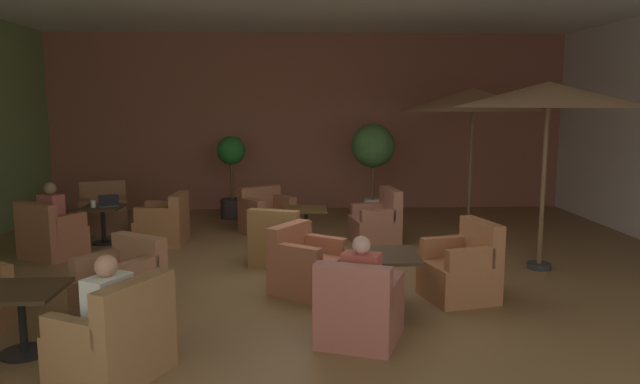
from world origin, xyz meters
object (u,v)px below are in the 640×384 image
at_px(armchair_front_left_east, 51,236).
at_px(armchair_front_right_east, 280,244).
at_px(patron_blue_shirt, 108,297).
at_px(patron_by_window, 51,208).
at_px(cafe_table_front_right, 306,217).
at_px(armchair_mid_center_south, 462,271).
at_px(armchair_rear_right_south, 114,342).
at_px(armchair_front_right_north, 267,216).
at_px(iced_drink_cup, 93,204).
at_px(armchair_mid_center_north, 307,267).
at_px(patio_umbrella_tall_red, 473,100).
at_px(armchair_front_left_south, 164,225).
at_px(patron_with_friend, 361,273).
at_px(open_laptop, 109,203).
at_px(cafe_table_front_left, 103,216).
at_px(armchair_front_right_south, 377,223).
at_px(patio_umbrella_center_beige, 548,95).
at_px(cafe_table_mid_center, 382,264).
at_px(armchair_rear_right_west, 122,288).
at_px(armchair_mid_center_east, 359,311).
at_px(cafe_table_rear_right, 21,306).
at_px(armchair_front_left_north, 104,214).
at_px(potted_tree_left_corner, 232,169).
at_px(potted_tree_mid_left, 373,151).

height_order(armchair_front_left_east, armchair_front_right_east, armchair_front_left_east).
relative_size(patron_blue_shirt, patron_by_window, 0.92).
relative_size(armchair_front_left_east, cafe_table_front_right, 1.51).
xyz_separation_m(armchair_mid_center_south, armchair_rear_right_south, (-3.47, -1.85, -0.02)).
height_order(armchair_front_right_north, patron_blue_shirt, patron_blue_shirt).
bearing_deg(iced_drink_cup, armchair_mid_center_north, -38.08).
height_order(armchair_mid_center_south, patio_umbrella_tall_red, patio_umbrella_tall_red).
xyz_separation_m(armchair_front_left_south, armchair_mid_center_north, (2.25, -2.66, 0.00)).
bearing_deg(patron_with_friend, armchair_front_left_east, 141.82).
distance_m(patron_blue_shirt, open_laptop, 5.10).
height_order(armchair_front_right_east, patron_by_window, patron_by_window).
height_order(cafe_table_front_left, patio_umbrella_tall_red, patio_umbrella_tall_red).
xyz_separation_m(armchair_front_right_south, armchair_mid_center_north, (-1.23, -2.54, -0.01)).
distance_m(armchair_front_right_east, armchair_mid_center_north, 1.31).
bearing_deg(cafe_table_front_right, open_laptop, 173.71).
height_order(armchair_front_right_east, patron_blue_shirt, patron_blue_shirt).
bearing_deg(patio_umbrella_center_beige, patio_umbrella_tall_red, 94.15).
height_order(armchair_front_right_south, cafe_table_mid_center, armchair_front_right_south).
bearing_deg(armchair_mid_center_north, armchair_rear_right_west, -159.08).
xyz_separation_m(armchair_front_right_north, armchair_mid_center_east, (1.07, -4.86, -0.01)).
xyz_separation_m(armchair_front_left_east, cafe_table_rear_right, (1.11, -3.50, 0.14)).
height_order(armchair_front_left_north, cafe_table_rear_right, armchair_front_left_north).
relative_size(armchair_mid_center_south, cafe_table_rear_right, 1.27).
bearing_deg(open_laptop, cafe_table_mid_center, -39.71).
bearing_deg(patio_umbrella_tall_red, patron_with_friend, -117.15).
bearing_deg(potted_tree_left_corner, iced_drink_cup, -133.32).
bearing_deg(armchair_rear_right_south, armchair_front_left_north, 107.79).
bearing_deg(patio_umbrella_tall_red, cafe_table_front_right, -158.65).
distance_m(armchair_front_right_south, armchair_rear_right_south, 5.53).
bearing_deg(patron_by_window, potted_tree_left_corner, 50.59).
bearing_deg(armchair_front_right_north, patron_with_friend, -77.25).
distance_m(armchair_mid_center_north, patron_by_window, 4.20).
bearing_deg(armchair_front_right_east, cafe_table_front_right, 69.99).
relative_size(cafe_table_front_left, armchair_mid_center_north, 0.63).
bearing_deg(armchair_rear_right_south, patron_blue_shirt, 151.79).
bearing_deg(potted_tree_mid_left, armchair_front_left_north, -172.28).
distance_m(armchair_front_left_north, cafe_table_front_right, 3.82).
bearing_deg(potted_tree_left_corner, armchair_rear_right_south, -92.54).
relative_size(patio_umbrella_tall_red, iced_drink_cup, 23.50).
relative_size(armchair_mid_center_north, armchair_rear_right_west, 1.00).
bearing_deg(armchair_front_right_south, open_laptop, 177.52).
bearing_deg(cafe_table_front_right, armchair_rear_right_south, -110.68).
xyz_separation_m(cafe_table_front_left, armchair_front_right_east, (2.90, -1.44, -0.15)).
bearing_deg(armchair_front_right_east, patron_blue_shirt, -111.61).
bearing_deg(armchair_front_left_east, armchair_mid_center_south, -21.37).
bearing_deg(patron_by_window, patio_umbrella_tall_red, 13.79).
distance_m(armchair_rear_right_west, potted_tree_left_corner, 5.62).
xyz_separation_m(potted_tree_left_corner, patron_with_friend, (1.83, -6.26, -0.32)).
height_order(cafe_table_front_right, armchair_front_right_east, armchair_front_right_east).
relative_size(armchair_mid_center_south, armchair_rear_right_west, 0.90).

